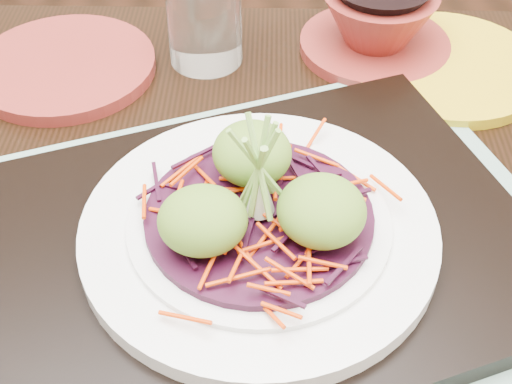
{
  "coord_description": "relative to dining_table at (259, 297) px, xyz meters",
  "views": [
    {
      "loc": [
        0.06,
        -0.51,
        1.13
      ],
      "look_at": [
        0.1,
        -0.11,
        0.74
      ],
      "focal_mm": 50.0,
      "sensor_mm": 36.0,
      "label": 1
    }
  ],
  "objects": [
    {
      "name": "terracotta_bowl_set",
      "position": [
        0.16,
        0.26,
        0.12
      ],
      "size": [
        0.2,
        0.2,
        0.07
      ],
      "rotation": [
        0.0,
        0.0,
        -0.23
      ],
      "color": "maroon",
      "rests_on": "dining_table"
    },
    {
      "name": "carrot_julienne",
      "position": [
        -0.0,
        -0.03,
        0.15
      ],
      "size": [
        0.21,
        0.21,
        0.01
      ],
      "primitive_type": null,
      "color": "#E23A04",
      "rests_on": "cabbage_bed"
    },
    {
      "name": "dining_table",
      "position": [
        0.0,
        0.0,
        0.0
      ],
      "size": [
        1.2,
        0.88,
        0.69
      ],
      "rotation": [
        0.0,
        0.0,
        -0.14
      ],
      "color": "black",
      "rests_on": "ground"
    },
    {
      "name": "white_plate",
      "position": [
        -0.0,
        -0.03,
        0.12
      ],
      "size": [
        0.28,
        0.28,
        0.02
      ],
      "color": "white",
      "rests_on": "serving_tray"
    },
    {
      "name": "terracotta_side_plate",
      "position": [
        -0.18,
        0.26,
        0.1
      ],
      "size": [
        0.25,
        0.25,
        0.01
      ],
      "primitive_type": "cylinder",
      "rotation": [
        0.0,
        0.0,
        -0.38
      ],
      "color": "maroon",
      "rests_on": "dining_table"
    },
    {
      "name": "serving_tray",
      "position": [
        -0.0,
        -0.03,
        0.1
      ],
      "size": [
        0.49,
        0.41,
        0.02
      ],
      "primitive_type": "cube",
      "rotation": [
        0.0,
        0.0,
        0.23
      ],
      "color": "black",
      "rests_on": "placemat"
    },
    {
      "name": "guacamole_scoops",
      "position": [
        -0.0,
        -0.03,
        0.16
      ],
      "size": [
        0.15,
        0.14,
        0.05
      ],
      "color": "olive",
      "rests_on": "cabbage_bed"
    },
    {
      "name": "yellow_plate",
      "position": [
        0.23,
        0.21,
        0.1
      ],
      "size": [
        0.22,
        0.22,
        0.01
      ],
      "primitive_type": "cylinder",
      "rotation": [
        0.0,
        0.0,
        0.07
      ],
      "color": "gold",
      "rests_on": "dining_table"
    },
    {
      "name": "cabbage_bed",
      "position": [
        -0.0,
        -0.03,
        0.14
      ],
      "size": [
        0.18,
        0.18,
        0.01
      ],
      "primitive_type": "cylinder",
      "color": "#380B22",
      "rests_on": "white_plate"
    },
    {
      "name": "water_glass",
      "position": [
        -0.03,
        0.26,
        0.15
      ],
      "size": [
        0.1,
        0.1,
        0.11
      ],
      "primitive_type": "cylinder",
      "rotation": [
        0.0,
        0.0,
        -0.28
      ],
      "color": "white",
      "rests_on": "dining_table"
    },
    {
      "name": "placemat",
      "position": [
        -0.0,
        -0.03,
        0.09
      ],
      "size": [
        0.57,
        0.49,
        0.0
      ],
      "primitive_type": "cube",
      "rotation": [
        0.0,
        0.0,
        0.23
      ],
      "color": "gray",
      "rests_on": "dining_table"
    },
    {
      "name": "scallion_garnish",
      "position": [
        -0.0,
        -0.03,
        0.18
      ],
      "size": [
        0.06,
        0.06,
        0.1
      ],
      "primitive_type": null,
      "color": "#7AAD45",
      "rests_on": "cabbage_bed"
    }
  ]
}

